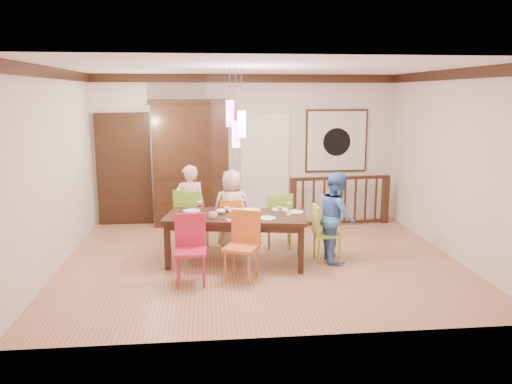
{
  "coord_description": "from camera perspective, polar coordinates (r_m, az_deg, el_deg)",
  "views": [
    {
      "loc": [
        -0.82,
        -7.33,
        2.53
      ],
      "look_at": [
        -0.05,
        0.21,
        1.03
      ],
      "focal_mm": 35.0,
      "sensor_mm": 36.0,
      "label": 1
    }
  ],
  "objects": [
    {
      "name": "wine_glass_b",
      "position": [
        7.66,
        -1.54,
        -1.54
      ],
      "size": [
        0.08,
        0.08,
        0.19
      ],
      "primitive_type": null,
      "color": "silver",
      "rests_on": "dining_table"
    },
    {
      "name": "dining_table",
      "position": [
        7.51,
        -2.24,
        -3.21
      ],
      "size": [
        2.23,
        1.3,
        0.75
      ],
      "rotation": [
        0.0,
        0.0,
        -0.18
      ],
      "color": "black",
      "rests_on": "floor"
    },
    {
      "name": "plate_near_left",
      "position": [
        7.25,
        -8.25,
        -3.1
      ],
      "size": [
        0.26,
        0.26,
        0.01
      ],
      "primitive_type": "cylinder",
      "color": "white",
      "rests_on": "dining_table"
    },
    {
      "name": "wine_glass_a",
      "position": [
        7.56,
        -6.44,
        -1.78
      ],
      "size": [
        0.08,
        0.08,
        0.19
      ],
      "primitive_type": null,
      "color": "#590C19",
      "rests_on": "dining_table"
    },
    {
      "name": "china_hutch",
      "position": [
        9.72,
        -7.42,
        3.31
      ],
      "size": [
        1.54,
        0.46,
        2.43
      ],
      "color": "black",
      "rests_on": "floor"
    },
    {
      "name": "wine_glass_c",
      "position": [
        7.17,
        -3.32,
        -2.44
      ],
      "size": [
        0.08,
        0.08,
        0.19
      ],
      "primitive_type": null,
      "color": "#590C19",
      "rests_on": "dining_table"
    },
    {
      "name": "floor",
      "position": [
        7.8,
        0.54,
        -7.76
      ],
      "size": [
        6.0,
        6.0,
        0.0
      ],
      "primitive_type": "plane",
      "color": "#99684A",
      "rests_on": "ground"
    },
    {
      "name": "plate_far_mid",
      "position": [
        7.74,
        -2.62,
        -2.07
      ],
      "size": [
        0.26,
        0.26,
        0.01
      ],
      "primitive_type": "cylinder",
      "color": "white",
      "rests_on": "dining_table"
    },
    {
      "name": "person_far_mid",
      "position": [
        8.29,
        -2.74,
        -1.91
      ],
      "size": [
        0.67,
        0.46,
        1.31
      ],
      "primitive_type": "imported",
      "rotation": [
        0.0,
        0.0,
        3.08
      ],
      "color": "beige",
      "rests_on": "floor"
    },
    {
      "name": "pendant_cluster",
      "position": [
        7.29,
        -2.32,
        7.83
      ],
      "size": [
        0.27,
        0.21,
        1.14
      ],
      "color": "#FF4CA2",
      "rests_on": "ceiling"
    },
    {
      "name": "wall_back",
      "position": [
        9.92,
        -1.04,
        4.92
      ],
      "size": [
        6.0,
        0.0,
        6.0
      ],
      "primitive_type": "plane",
      "rotation": [
        1.57,
        0.0,
        0.0
      ],
      "color": "beige",
      "rests_on": "floor"
    },
    {
      "name": "chair_end_right",
      "position": [
        7.71,
        8.13,
        -4.22
      ],
      "size": [
        0.39,
        0.39,
        0.87
      ],
      "rotation": [
        0.0,
        0.0,
        1.57
      ],
      "color": "#99B934",
      "rests_on": "floor"
    },
    {
      "name": "small_bowl",
      "position": [
        7.55,
        -3.93,
        -2.27
      ],
      "size": [
        0.18,
        0.18,
        0.06
      ],
      "primitive_type": "imported",
      "rotation": [
        0.0,
        0.0,
        -0.01
      ],
      "color": "white",
      "rests_on": "dining_table"
    },
    {
      "name": "wall_left",
      "position": [
        7.73,
        -22.16,
        2.31
      ],
      "size": [
        0.0,
        5.0,
        5.0
      ],
      "primitive_type": "plane",
      "rotation": [
        1.57,
        0.0,
        1.57
      ],
      "color": "beige",
      "rests_on": "floor"
    },
    {
      "name": "ceiling",
      "position": [
        7.39,
        0.59,
        14.04
      ],
      "size": [
        6.0,
        6.0,
        0.0
      ],
      "primitive_type": "plane",
      "rotation": [
        3.14,
        0.0,
        0.0
      ],
      "color": "white",
      "rests_on": "wall_back"
    },
    {
      "name": "white_doorway",
      "position": [
        9.98,
        0.99,
        2.64
      ],
      "size": [
        0.97,
        0.05,
        2.22
      ],
      "primitive_type": "cube",
      "color": "silver",
      "rests_on": "wall_back"
    },
    {
      "name": "plate_far_right",
      "position": [
        7.79,
        2.76,
        -1.99
      ],
      "size": [
        0.26,
        0.26,
        0.01
      ],
      "primitive_type": "cylinder",
      "color": "white",
      "rests_on": "dining_table"
    },
    {
      "name": "painting",
      "position": [
        10.18,
        9.17,
        5.79
      ],
      "size": [
        1.25,
        0.06,
        1.25
      ],
      "color": "black",
      "rests_on": "wall_back"
    },
    {
      "name": "plate_far_left",
      "position": [
        7.75,
        -7.39,
        -2.14
      ],
      "size": [
        0.26,
        0.26,
        0.01
      ],
      "primitive_type": "cylinder",
      "color": "white",
      "rests_on": "dining_table"
    },
    {
      "name": "balustrade",
      "position": [
        9.85,
        9.55,
        -0.89
      ],
      "size": [
        2.02,
        0.23,
        0.96
      ],
      "rotation": [
        0.0,
        0.0,
        0.07
      ],
      "color": "black",
      "rests_on": "floor"
    },
    {
      "name": "wall_right",
      "position": [
        8.34,
        21.55,
        2.95
      ],
      "size": [
        0.0,
        5.0,
        5.0
      ],
      "primitive_type": "plane",
      "rotation": [
        1.57,
        0.0,
        -1.57
      ],
      "color": "beige",
      "rests_on": "floor"
    },
    {
      "name": "cup_left",
      "position": [
        7.25,
        -4.94,
        -2.69
      ],
      "size": [
        0.13,
        0.13,
        0.1
      ],
      "primitive_type": "imported",
      "rotation": [
        0.0,
        0.0,
        0.04
      ],
      "color": "silver",
      "rests_on": "dining_table"
    },
    {
      "name": "wine_glass_d",
      "position": [
        7.44,
        3.78,
        -1.94
      ],
      "size": [
        0.08,
        0.08,
        0.19
      ],
      "primitive_type": null,
      "color": "silver",
      "rests_on": "dining_table"
    },
    {
      "name": "napkin",
      "position": [
        7.1,
        -2.56,
        -3.3
      ],
      "size": [
        0.18,
        0.14,
        0.01
      ],
      "primitive_type": "cube",
      "color": "#D83359",
      "rests_on": "dining_table"
    },
    {
      "name": "chair_far_mid",
      "position": [
        8.35,
        -2.8,
        -3.09
      ],
      "size": [
        0.4,
        0.4,
        0.83
      ],
      "rotation": [
        0.0,
        0.0,
        3.08
      ],
      "color": "orange",
      "rests_on": "floor"
    },
    {
      "name": "chair_far_right",
      "position": [
        8.32,
        2.66,
        -2.69
      ],
      "size": [
        0.46,
        0.46,
        0.94
      ],
      "rotation": [
        0.0,
        0.0,
        3.04
      ],
      "color": "#6EB12C",
      "rests_on": "floor"
    },
    {
      "name": "serving_bowl",
      "position": [
        7.41,
        -0.71,
        -2.39
      ],
      "size": [
        0.38,
        0.38,
        0.08
      ],
      "primitive_type": "imported",
      "rotation": [
        0.0,
        0.0,
        -0.14
      ],
      "color": "gold",
      "rests_on": "dining_table"
    },
    {
      "name": "chair_far_left",
      "position": [
        8.24,
        -7.29,
        -2.57
      ],
      "size": [
        0.59,
        0.59,
        1.02
      ],
      "rotation": [
        0.0,
        0.0,
        2.78
      ],
      "color": "#73AE2D",
      "rests_on": "floor"
    },
    {
      "name": "panel_door",
      "position": [
        10.02,
        -14.83,
        2.3
      ],
      "size": [
        1.04,
        0.07,
        2.24
      ],
      "primitive_type": "cube",
      "color": "black",
      "rests_on": "wall_back"
    },
    {
      "name": "person_far_left",
      "position": [
        8.28,
        -7.55,
        -1.71
      ],
      "size": [
        0.56,
        0.41,
        1.4
      ],
      "primitive_type": "imported",
      "rotation": [
        0.0,
        0.0,
        3.31
      ],
      "color": "#FFC6C2",
      "rests_on": "floor"
    },
    {
      "name": "person_end_right",
      "position": [
        7.71,
        9.19,
        -2.8
      ],
      "size": [
        0.54,
        0.69,
        1.38
      ],
      "primitive_type": "imported",
      "rotation": [
        0.0,
        0.0,
        1.54
      ],
      "color": "#467DC6",
      "rests_on": "floor"
    },
    {
      "name": "plate_near_mid",
      "position": [
        7.24,
        1.24,
        -3.0
      ],
      "size": [
        0.26,
        0.26,
        0.01
      ],
      "primitive_type": "cylinder",
      "color": "white",
      "rests_on": "dining_table"
    },
    {
      "name": "cup_right",
      "position": [
        7.65,
        2.72,
        -1.98
      ],
      "size": [
        0.11,
        0.11,
        0.08
      ],
      "primitive_type": "imported",
      "rotation": [
        0.0,
        0.0,
        -0.23
      ],
      "color": "silver",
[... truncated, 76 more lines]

